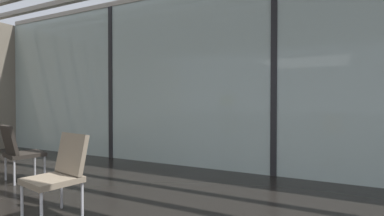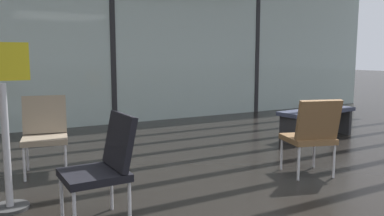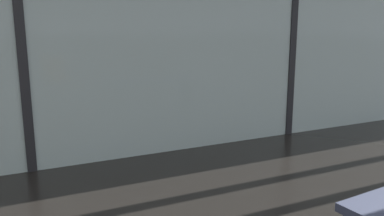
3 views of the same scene
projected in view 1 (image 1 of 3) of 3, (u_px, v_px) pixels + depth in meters
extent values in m
cube|color=#A3B7B2|center=(274.00, 76.00, 4.71)|extent=(14.00, 0.08, 3.30)
cube|color=black|center=(112.00, 83.00, 6.29)|extent=(0.10, 0.12, 3.30)
cube|color=black|center=(274.00, 76.00, 4.71)|extent=(0.10, 0.12, 3.30)
ellipsoid|color=silver|center=(330.00, 85.00, 10.12)|extent=(11.89, 3.66, 3.66)
sphere|color=gray|center=(193.00, 89.00, 12.59)|extent=(2.01, 2.01, 2.01)
sphere|color=black|center=(227.00, 77.00, 10.09)|extent=(0.28, 0.28, 0.28)
sphere|color=black|center=(252.00, 76.00, 9.68)|extent=(0.28, 0.28, 0.28)
sphere|color=black|center=(279.00, 75.00, 9.28)|extent=(0.28, 0.28, 0.28)
sphere|color=black|center=(309.00, 74.00, 8.87)|extent=(0.28, 0.28, 0.28)
cube|color=#7F705B|center=(52.00, 180.00, 2.97)|extent=(0.56, 0.56, 0.06)
cube|color=#7F705B|center=(72.00, 153.00, 3.14)|extent=(0.50, 0.23, 0.44)
cylinder|color=#BCBCC1|center=(22.00, 202.00, 2.93)|extent=(0.03, 0.03, 0.37)
cylinder|color=#BCBCC1|center=(41.00, 212.00, 2.68)|extent=(0.03, 0.03, 0.37)
cylinder|color=#BCBCC1|center=(62.00, 192.00, 3.27)|extent=(0.03, 0.03, 0.37)
cylinder|color=#BCBCC1|center=(82.00, 200.00, 3.01)|extent=(0.03, 0.03, 0.37)
cube|color=#28231E|center=(25.00, 154.00, 4.46)|extent=(0.59, 0.59, 0.06)
cube|color=#28231E|center=(9.00, 140.00, 4.29)|extent=(0.50, 0.26, 0.44)
cylinder|color=#BCBCC1|center=(45.00, 168.00, 4.48)|extent=(0.03, 0.03, 0.37)
cylinder|color=#BCBCC1|center=(35.00, 164.00, 4.76)|extent=(0.03, 0.03, 0.37)
cylinder|color=#BCBCC1|center=(14.00, 173.00, 4.17)|extent=(0.03, 0.03, 0.37)
cylinder|color=#BCBCC1|center=(6.00, 168.00, 4.45)|extent=(0.03, 0.03, 0.37)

